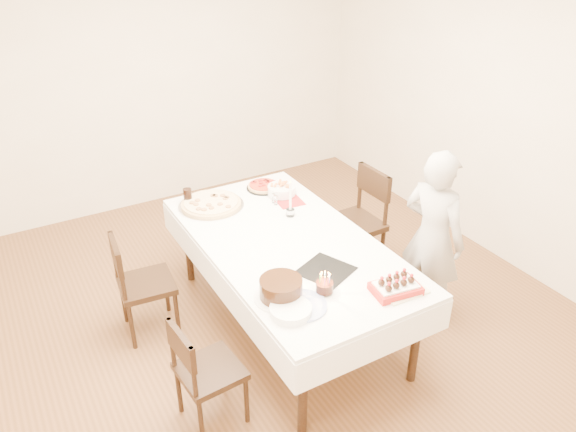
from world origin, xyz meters
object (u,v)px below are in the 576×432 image
pasta_bowl (282,190)px  strawberry_box (396,287)px  taper_candle (290,198)px  cola_glass (188,196)px  dining_table (288,284)px  pizza_white (211,204)px  person (432,238)px  chair_left_dessert (210,371)px  chair_left_savory (146,284)px  chair_right_savory (353,224)px  layer_cake (281,289)px  pizza_pepperoni (263,186)px  birthday_cake (325,283)px

pasta_bowl → strawberry_box: pasta_bowl is taller
taper_candle → strawberry_box: bearing=-86.3°
pasta_bowl → cola_glass: size_ratio=1.84×
dining_table → pizza_white: (-0.27, 0.78, 0.40)m
pizza_white → taper_candle: (0.47, -0.46, 0.13)m
cola_glass → strawberry_box: size_ratio=0.43×
dining_table → person: 1.13m
dining_table → pizza_white: size_ratio=4.06×
pasta_bowl → person: bearing=-58.8°
chair_left_dessert → strawberry_box: strawberry_box is taller
chair_left_savory → taper_candle: taper_candle is taller
chair_right_savory → person: size_ratio=0.67×
taper_candle → layer_cake: bearing=-123.3°
cola_glass → taper_candle: bearing=-44.5°
chair_left_savory → taper_candle: 1.26m
chair_left_dessert → pizza_white: pizza_white is taller
strawberry_box → pizza_pepperoni: bearing=91.2°
birthday_cake → strawberry_box: bearing=-29.2°
cola_glass → birthday_cake: bearing=-79.1°
pasta_bowl → cola_glass: cola_glass is taller
chair_left_dessert → cola_glass: (0.46, 1.48, 0.42)m
chair_left_dessert → pizza_white: 1.52m
dining_table → chair_left_dessert: bearing=-147.3°
chair_left_savory → pasta_bowl: (1.27, 0.20, 0.38)m
chair_left_dessert → taper_candle: bearing=-145.1°
birthday_cake → strawberry_box: birthday_cake is taller
chair_left_savory → cola_glass: bearing=-134.2°
chair_right_savory → taper_candle: 0.77m
chair_right_savory → chair_left_savory: size_ratio=1.14×
pizza_white → dining_table: bearing=-71.2°
layer_cake → strawberry_box: (0.65, -0.31, -0.03)m
pizza_pepperoni → cola_glass: bearing=173.8°
person → layer_cake: 1.37m
chair_left_dessert → taper_candle: 1.48m
chair_left_savory → pizza_pepperoni: chair_left_savory is taller
dining_table → birthday_cake: birthday_cake is taller
pasta_bowl → birthday_cake: birthday_cake is taller
pizza_white → strawberry_box: (0.55, -1.64, 0.02)m
dining_table → chair_left_dessert: size_ratio=2.74×
pasta_bowl → cola_glass: (-0.73, 0.25, 0.02)m
taper_candle → layer_cake: (-0.57, -0.87, -0.09)m
chair_left_savory → strawberry_box: bearing=138.3°
chair_left_dessert → person: person is taller
cola_glass → layer_cake: size_ratio=0.37×
pizza_pepperoni → strawberry_box: 1.71m
pizza_pepperoni → layer_cake: 1.53m
chair_right_savory → layer_cake: bearing=-144.7°
person → birthday_cake: 1.12m
pizza_white → cola_glass: bearing=133.7°
chair_left_savory → cola_glass: 0.81m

